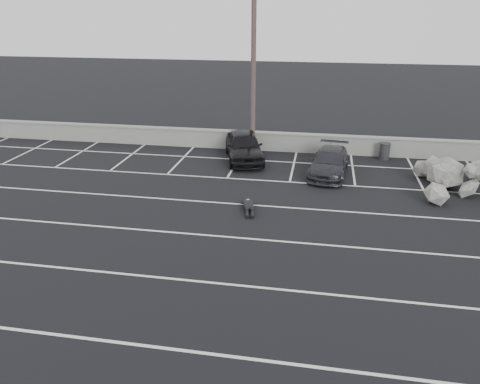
% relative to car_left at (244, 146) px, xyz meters
% --- Properties ---
extents(ground, '(120.00, 120.00, 0.00)m').
position_rel_car_left_xyz_m(ground, '(-1.31, -12.00, -0.77)').
color(ground, black).
rests_on(ground, ground).
extents(seawall, '(50.00, 0.45, 1.06)m').
position_rel_car_left_xyz_m(seawall, '(-1.31, 2.00, -0.22)').
color(seawall, gray).
rests_on(seawall, ground).
extents(stall_lines, '(36.00, 20.05, 0.01)m').
position_rel_car_left_xyz_m(stall_lines, '(-1.39, -7.59, -0.76)').
color(stall_lines, silver).
rests_on(stall_lines, ground).
extents(car_left, '(2.95, 4.83, 1.54)m').
position_rel_car_left_xyz_m(car_left, '(0.00, 0.00, 0.00)').
color(car_left, black).
rests_on(car_left, ground).
extents(car_right, '(2.18, 4.37, 1.22)m').
position_rel_car_left_xyz_m(car_right, '(4.48, -1.54, -0.16)').
color(car_right, '#26252B').
rests_on(car_right, ground).
extents(utility_pole, '(1.32, 0.26, 9.87)m').
position_rel_car_left_xyz_m(utility_pole, '(0.28, 1.20, 4.23)').
color(utility_pole, '#4C4238').
rests_on(utility_pole, ground).
extents(trash_bin, '(0.61, 0.61, 0.90)m').
position_rel_car_left_xyz_m(trash_bin, '(7.40, 1.42, -0.31)').
color(trash_bin, '#27282A').
rests_on(trash_bin, ground).
extents(person, '(1.68, 2.43, 0.42)m').
position_rel_car_left_xyz_m(person, '(1.27, -6.31, -0.56)').
color(person, black).
rests_on(person, ground).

